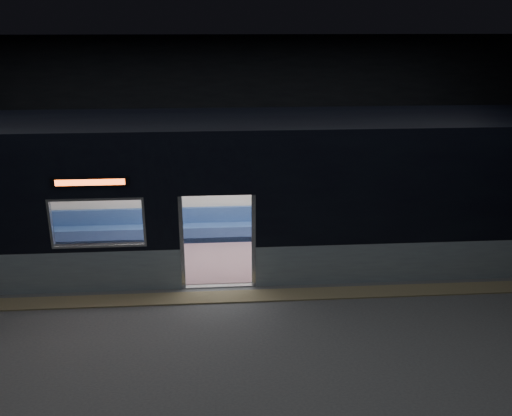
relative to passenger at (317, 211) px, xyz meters
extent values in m
cube|color=#47494C|center=(-2.53, -3.55, -0.76)|extent=(24.00, 14.00, 0.01)
cube|color=black|center=(-2.53, -3.55, 4.22)|extent=(24.00, 14.00, 0.04)
cube|color=black|center=(-2.53, 3.43, 1.74)|extent=(24.00, 0.04, 5.00)
cube|color=#8C7F59|center=(-2.53, -3.00, -0.74)|extent=(22.80, 0.50, 0.03)
cube|color=#93A8AF|center=(2.32, -2.49, -0.31)|extent=(8.30, 0.12, 0.90)
cube|color=black|center=(2.32, -2.49, 1.29)|extent=(8.30, 0.12, 2.30)
cube|color=black|center=(-2.53, -2.49, 1.87)|extent=(1.40, 0.12, 1.15)
cube|color=#B7BABC|center=(-3.27, -2.49, 0.27)|extent=(0.08, 0.14, 2.05)
cube|color=#B7BABC|center=(-1.79, -2.49, 0.27)|extent=(0.08, 0.14, 2.05)
cube|color=black|center=(-4.98, -2.57, 1.63)|extent=(1.50, 0.04, 0.18)
cube|color=#FF571E|center=(-4.98, -2.58, 1.63)|extent=(1.34, 0.03, 0.12)
cube|color=silver|center=(-2.53, 0.39, 0.84)|extent=(18.00, 0.12, 3.20)
cube|color=black|center=(-2.53, -1.05, 2.52)|extent=(18.00, 3.00, 0.15)
cube|color=gray|center=(-2.53, -1.05, -0.74)|extent=(17.76, 2.76, 0.04)
cube|color=silver|center=(-2.53, -1.05, 1.59)|extent=(17.76, 2.76, 0.10)
cube|color=#2F4888|center=(-2.53, 0.07, -0.51)|extent=(11.00, 0.48, 0.41)
cube|color=#2F4888|center=(-2.53, 0.26, -0.11)|extent=(11.00, 0.10, 0.40)
cube|color=#6C4F53|center=(-5.83, -2.14, -0.51)|extent=(4.40, 0.48, 0.41)
cube|color=#6C4F53|center=(0.77, -2.14, -0.51)|extent=(4.40, 0.48, 0.41)
cylinder|color=silver|center=(-3.48, -2.18, 0.41)|extent=(0.04, 0.04, 2.26)
cylinder|color=silver|center=(-3.48, 0.08, 0.41)|extent=(0.04, 0.04, 2.26)
cylinder|color=silver|center=(-1.58, -2.18, 0.41)|extent=(0.04, 0.04, 2.26)
cylinder|color=silver|center=(-1.58, 0.08, 0.41)|extent=(0.04, 0.04, 2.26)
cylinder|color=silver|center=(-2.53, 0.03, 1.19)|extent=(11.00, 0.03, 0.03)
cube|color=black|center=(-0.09, -0.13, -0.24)|extent=(0.15, 0.42, 0.14)
cube|color=black|center=(0.09, -0.13, -0.24)|extent=(0.15, 0.42, 0.14)
cylinder|color=black|center=(-0.09, -0.32, -0.50)|extent=(0.10, 0.10, 0.43)
cylinder|color=black|center=(0.09, -0.32, -0.50)|extent=(0.10, 0.10, 0.43)
cube|color=#C85896|center=(0.00, 0.04, -0.22)|extent=(0.36, 0.20, 0.18)
cylinder|color=#C85896|center=(0.00, 0.07, 0.09)|extent=(0.39, 0.39, 0.46)
sphere|color=tan|center=(0.00, 0.05, 0.42)|extent=(0.19, 0.19, 0.19)
sphere|color=black|center=(0.00, 0.09, 0.46)|extent=(0.20, 0.20, 0.20)
cube|color=black|center=(0.00, -0.20, -0.10)|extent=(0.27, 0.24, 0.12)
cube|color=white|center=(2.16, 0.31, 0.72)|extent=(0.99, 0.03, 0.64)
camera|label=1|loc=(-2.50, -12.88, 4.58)|focal=38.00mm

